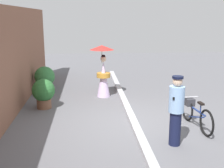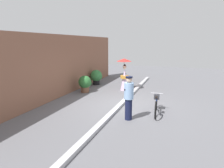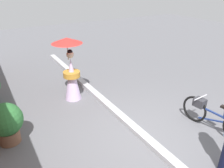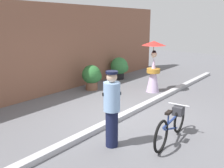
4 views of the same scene
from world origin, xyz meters
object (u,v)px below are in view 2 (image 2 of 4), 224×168
Objects in this scene: bicycle_near_officer at (156,103)px; potted_plant_small at (97,76)px; person_with_parasol at (124,74)px; person_officer at (129,97)px; potted_plant_by_door at (85,83)px.

bicycle_near_officer is 6.03m from potted_plant_small.
potted_plant_small is at bearing 47.75° from bicycle_near_officer.
person_with_parasol reaches higher than bicycle_near_officer.
person_officer is at bearing -144.72° from potted_plant_small.
person_with_parasol is 2.33m from potted_plant_by_door.
potted_plant_small is at bearing 35.28° from person_officer.
person_with_parasol reaches higher than potted_plant_small.
person_with_parasol reaches higher than person_officer.
potted_plant_by_door is 2.11m from potted_plant_small.
bicycle_near_officer is 0.95× the size of person_with_parasol.
person_officer is 4.41m from person_with_parasol.
person_with_parasol is 2.42m from potted_plant_small.
person_with_parasol is at bearing 18.45° from person_officer.
potted_plant_by_door is 0.96× the size of potted_plant_small.
potted_plant_by_door is at bearing 65.05° from bicycle_near_officer.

